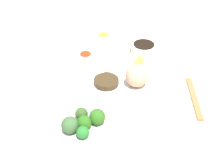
# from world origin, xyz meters

# --- Properties ---
(tabletop) EXTENTS (2.20, 2.20, 0.02)m
(tabletop) POSITION_xyz_m (0.00, 0.00, 0.01)
(tabletop) COLOR beige
(tabletop) RESTS_ON ground
(main_plate) EXTENTS (0.29, 0.29, 0.02)m
(main_plate) POSITION_xyz_m (0.01, 0.00, 0.03)
(main_plate) COLOR white
(main_plate) RESTS_ON tabletop
(rice_scoop) EXTENTS (0.08, 0.08, 0.08)m
(rice_scoop) POSITION_xyz_m (0.00, 0.08, 0.08)
(rice_scoop) COLOR tan
(rice_scoop) RESTS_ON main_plate
(spring_roll) EXTENTS (0.11, 0.08, 0.03)m
(spring_roll) POSITION_xyz_m (-0.07, -0.00, 0.05)
(spring_roll) COLOR gold
(spring_roll) RESTS_ON main_plate
(crab_rangoon_wonton) EXTENTS (0.06, 0.06, 0.01)m
(crab_rangoon_wonton) POSITION_xyz_m (0.02, -0.07, 0.04)
(crab_rangoon_wonton) COLOR beige
(crab_rangoon_wonton) RESTS_ON main_plate
(stir_fry_heap) EXTENTS (0.09, 0.09, 0.02)m
(stir_fry_heap) POSITION_xyz_m (0.09, 0.01, 0.05)
(stir_fry_heap) COLOR #3F311B
(stir_fry_heap) RESTS_ON main_plate
(broccoli_plate) EXTENTS (0.23, 0.23, 0.01)m
(broccoli_plate) POSITION_xyz_m (0.28, 0.16, 0.03)
(broccoli_plate) COLOR white
(broccoli_plate) RESTS_ON tabletop
(broccoli_floret_0) EXTENTS (0.04, 0.04, 0.04)m
(broccoli_floret_0) POSITION_xyz_m (0.29, 0.18, 0.05)
(broccoli_floret_0) COLOR #27742B
(broccoli_floret_0) RESTS_ON broccoli_plate
(broccoli_floret_1) EXTENTS (0.04, 0.04, 0.04)m
(broccoli_floret_1) POSITION_xyz_m (0.25, 0.11, 0.05)
(broccoli_floret_1) COLOR #345624
(broccoli_floret_1) RESTS_ON broccoli_plate
(broccoli_floret_2) EXTENTS (0.05, 0.05, 0.05)m
(broccoli_floret_2) POSITION_xyz_m (0.27, 0.15, 0.06)
(broccoli_floret_2) COLOR #2A641A
(broccoli_floret_2) RESTS_ON broccoli_plate
(broccoli_floret_3) EXTENTS (0.05, 0.05, 0.05)m
(broccoli_floret_3) POSITION_xyz_m (0.31, 0.14, 0.06)
(broccoli_floret_3) COLOR #3B6234
(broccoli_floret_3) RESTS_ON broccoli_plate
(broccoli_floret_4) EXTENTS (0.05, 0.05, 0.05)m
(broccoli_floret_4) POSITION_xyz_m (0.22, 0.16, 0.06)
(broccoli_floret_4) COLOR #2E661C
(broccoli_floret_4) RESTS_ON broccoli_plate
(soy_sauce_bowl) EXTENTS (0.11, 0.11, 0.04)m
(soy_sauce_bowl) POSITION_xyz_m (-0.19, -0.10, 0.04)
(soy_sauce_bowl) COLOR white
(soy_sauce_bowl) RESTS_ON tabletop
(soy_sauce_bowl_liquid) EXTENTS (0.09, 0.09, 0.00)m
(soy_sauce_bowl_liquid) POSITION_xyz_m (-0.19, -0.10, 0.06)
(soy_sauce_bowl_liquid) COLOR black
(soy_sauce_bowl_liquid) RESTS_ON soy_sauce_bowl
(sauce_ramekin_sweet_and_sour) EXTENTS (0.06, 0.06, 0.03)m
(sauce_ramekin_sweet_and_sour) POSITION_xyz_m (0.04, -0.20, 0.03)
(sauce_ramekin_sweet_and_sour) COLOR white
(sauce_ramekin_sweet_and_sour) RESTS_ON tabletop
(sauce_ramekin_sweet_and_sour_liquid) EXTENTS (0.05, 0.05, 0.00)m
(sauce_ramekin_sweet_and_sour_liquid) POSITION_xyz_m (0.04, -0.20, 0.05)
(sauce_ramekin_sweet_and_sour_liquid) COLOR red
(sauce_ramekin_sweet_and_sour_liquid) RESTS_ON sauce_ramekin_sweet_and_sour
(sauce_ramekin_hot_mustard) EXTENTS (0.06, 0.06, 0.03)m
(sauce_ramekin_hot_mustard) POSITION_xyz_m (-0.12, -0.30, 0.03)
(sauce_ramekin_hot_mustard) COLOR white
(sauce_ramekin_hot_mustard) RESTS_ON tabletop
(sauce_ramekin_hot_mustard_liquid) EXTENTS (0.05, 0.05, 0.00)m
(sauce_ramekin_hot_mustard_liquid) POSITION_xyz_m (-0.12, -0.30, 0.05)
(sauce_ramekin_hot_mustard_liquid) COLOR yellow
(sauce_ramekin_hot_mustard_liquid) RESTS_ON sauce_ramekin_hot_mustard
(chopsticks_pair) EXTENTS (0.16, 0.19, 0.01)m
(chopsticks_pair) POSITION_xyz_m (-0.13, 0.25, 0.02)
(chopsticks_pair) COLOR #AC7243
(chopsticks_pair) RESTS_ON tabletop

